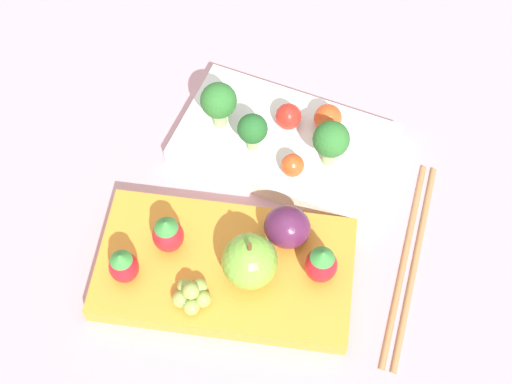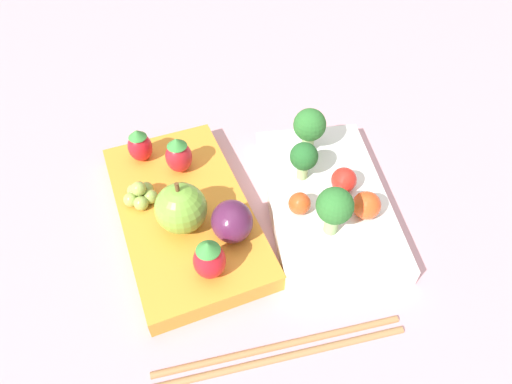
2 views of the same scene
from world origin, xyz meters
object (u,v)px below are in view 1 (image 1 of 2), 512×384
strawberry_0 (123,266)px  chopsticks_pair (410,261)px  broccoli_floret_1 (331,140)px  cherry_tomato_0 (328,118)px  bento_box_savoury (285,144)px  grape_cluster (192,295)px  plum (287,227)px  bento_box_fruit (224,268)px  strawberry_1 (168,234)px  strawberry_2 (321,264)px  broccoli_floret_2 (219,102)px  cherry_tomato_2 (293,165)px  broccoli_floret_0 (253,130)px  apple (250,261)px  cherry_tomato_1 (288,116)px

strawberry_0 → chopsticks_pair: size_ratio=0.19×
broccoli_floret_1 → strawberry_0: (-0.14, -0.17, -0.01)m
cherry_tomato_0 → broccoli_floret_1: bearing=-73.5°
bento_box_savoury → grape_cluster: grape_cluster is taller
strawberry_0 → plum: bearing=32.5°
bento_box_savoury → bento_box_fruit: 0.15m
bento_box_savoury → bento_box_fruit: same height
strawberry_1 → bento_box_savoury: bearing=65.3°
grape_cluster → chopsticks_pair: bearing=30.4°
bento_box_savoury → strawberry_2: 0.15m
strawberry_2 → bento_box_savoury: bearing=118.1°
broccoli_floret_2 → strawberry_2: size_ratio=1.24×
bento_box_savoury → broccoli_floret_1: 0.06m
strawberry_0 → broccoli_floret_2: bearing=82.4°
broccoli_floret_2 → cherry_tomato_2: bearing=-21.5°
broccoli_floret_1 → cherry_tomato_0: bearing=106.5°
broccoli_floret_0 → cherry_tomato_0: bearing=35.9°
bento_box_savoury → apple: apple is taller
chopsticks_pair → strawberry_2: bearing=-148.7°
plum → chopsticks_pair: bearing=9.7°
grape_cluster → strawberry_2: bearing=29.7°
broccoli_floret_2 → chopsticks_pair: size_ratio=0.25×
strawberry_1 → grape_cluster: 0.06m
bento_box_savoury → broccoli_floret_0: bearing=-145.8°
bento_box_savoury → cherry_tomato_0: size_ratio=7.84×
cherry_tomato_0 → strawberry_2: strawberry_2 is taller
broccoli_floret_0 → chopsticks_pair: size_ratio=0.21×
broccoli_floret_1 → strawberry_2: broccoli_floret_1 is taller
bento_box_fruit → strawberry_1: (-0.05, 0.00, 0.03)m
broccoli_floret_1 → cherry_tomato_0: 0.04m
broccoli_floret_2 → strawberry_0: 0.18m
cherry_tomato_0 → strawberry_2: size_ratio=0.64×
apple → bento_box_fruit: bearing=176.2°
cherry_tomato_0 → cherry_tomato_2: bearing=-106.4°
broccoli_floret_0 → cherry_tomato_1: size_ratio=1.70×
bento_box_savoury → cherry_tomato_0: cherry_tomato_0 is taller
cherry_tomato_1 → chopsticks_pair: 0.18m
plum → grape_cluster: bearing=-126.3°
cherry_tomato_0 → apple: 0.18m
cherry_tomato_2 → apple: 0.11m
grape_cluster → plum: bearing=53.7°
cherry_tomato_1 → bento_box_fruit: bearing=-94.1°
bento_box_savoury → plum: 0.11m
broccoli_floret_2 → cherry_tomato_0: bearing=15.5°
strawberry_0 → cherry_tomato_0: bearing=58.9°
strawberry_0 → strawberry_1: strawberry_1 is taller
bento_box_savoury → broccoli_floret_2: size_ratio=4.03×
bento_box_savoury → plum: size_ratio=5.19×
bento_box_fruit → cherry_tomato_0: 0.18m
broccoli_floret_1 → broccoli_floret_2: (-0.11, 0.01, 0.00)m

